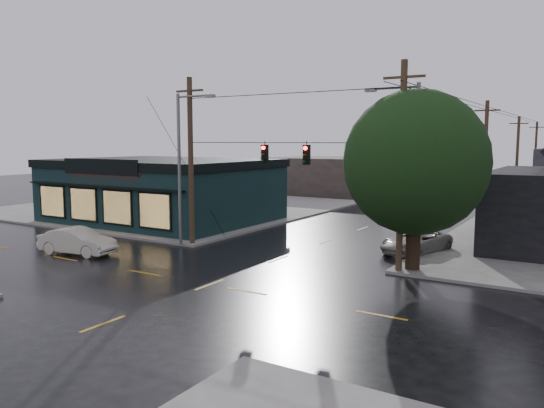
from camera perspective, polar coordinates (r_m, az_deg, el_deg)
The scene contains 15 objects.
ground_plane at distance 24.11m, azimuth -6.71°, elevation -8.62°, with size 160.00×160.00×0.00m, color black.
sidewalk_nw at distance 51.84m, azimuth -10.34°, elevation -0.30°, with size 28.00×28.00×0.15m, color #615F5B.
pizza_shop at distance 43.05m, azimuth -11.74°, elevation 1.55°, with size 16.30×12.34×4.90m.
corner_tree at distance 26.37m, azimuth 15.19°, elevation 4.31°, with size 6.98×6.98×8.71m.
utility_pole_nw at distance 33.02m, azimuth -8.57°, elevation -4.43°, with size 2.00×0.32×10.15m, color #342317, non-canonical shape.
utility_pole_ne at distance 26.72m, azimuth 13.44°, elevation -7.23°, with size 2.00×0.32×10.15m, color #342317, non-canonical shape.
utility_pole_far_a at distance 47.30m, azimuth 21.65°, elevation -1.44°, with size 2.00×0.32×9.65m, color #342317, non-canonical shape.
utility_pole_far_b at distance 66.97m, azimuth 24.67°, elevation 0.71°, with size 2.00×0.32×9.15m, color #342317, non-canonical shape.
utility_pole_far_c at distance 86.79m, azimuth 26.31°, elevation 1.88°, with size 2.00×0.32×9.15m, color #342317, non-canonical shape.
span_signal_assembly at distance 28.58m, azimuth 1.43°, elevation 5.41°, with size 13.00×0.48×1.23m.
streetlight_nw at distance 32.70m, azimuth -9.76°, elevation -4.57°, with size 5.40×0.30×9.15m, color slate, non-canonical shape.
streetlight_ne at distance 27.22m, azimuth 14.91°, elevation -7.01°, with size 5.40×0.30×9.15m, color slate, non-canonical shape.
bg_building_west at distance 64.92m, azimuth 5.57°, elevation 3.07°, with size 12.00×10.00×4.40m, color #312823.
sedan_cream at distance 31.99m, azimuth -20.20°, elevation -3.78°, with size 1.58×4.54×1.50m, color #BBB5A4.
suv_silver at distance 31.49m, azimuth 15.20°, elevation -3.91°, with size 2.21×4.79×1.33m, color gray.
Camera 1 is at (14.48, -18.18, 6.40)m, focal length 35.00 mm.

